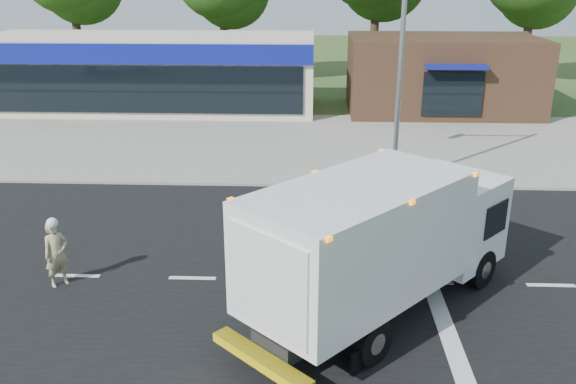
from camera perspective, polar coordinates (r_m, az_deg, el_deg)
name	(u,v)px	position (r m, az deg, el deg)	size (l,w,h in m)	color
ground	(310,281)	(15.57, 2.08, -8.32)	(120.00, 120.00, 0.00)	#385123
road_asphalt	(310,281)	(15.57, 2.08, -8.31)	(60.00, 14.00, 0.02)	black
sidewalk	(312,175)	(23.09, 2.24, 1.58)	(60.00, 2.40, 0.12)	gray
parking_apron	(312,137)	(28.66, 2.29, 5.19)	(60.00, 9.00, 0.02)	gray
lane_markings	(368,310)	(14.45, 7.50, -10.86)	(55.20, 7.00, 0.01)	silver
ems_box_truck	(382,237)	(13.45, 8.76, -4.18)	(6.86, 7.12, 3.35)	black
emergency_worker	(56,252)	(16.03, -20.86, -5.31)	(0.72, 0.73, 1.81)	tan
retail_strip_mall	(151,72)	(35.21, -12.70, 10.88)	(18.00, 6.20, 4.00)	beige
brown_storefront	(442,74)	(34.80, 14.19, 10.64)	(10.00, 6.70, 4.00)	#382316
traffic_signal_pole	(383,47)	(21.55, 8.85, 13.30)	(3.51, 0.25, 8.00)	gray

